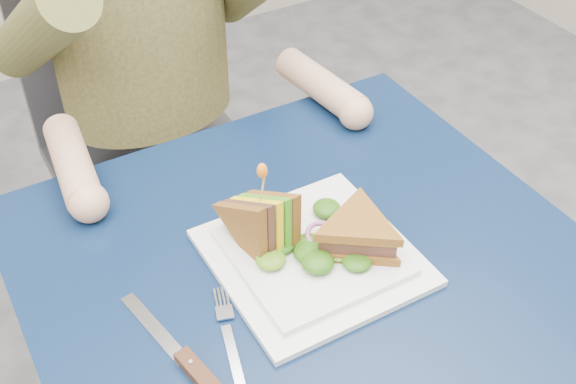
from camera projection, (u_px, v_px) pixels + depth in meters
table at (318, 309)px, 1.03m from camera, size 0.75×0.75×0.73m
chair at (139, 115)px, 1.59m from camera, size 0.42×0.40×0.93m
plate at (313, 255)px, 0.98m from camera, size 0.26×0.26×0.02m
sandwich_flat at (358, 233)px, 0.97m from camera, size 0.19×0.19×0.05m
sandwich_upright at (264, 224)px, 0.97m from camera, size 0.09×0.14×0.14m
fork at (231, 345)px, 0.88m from camera, size 0.06×0.18×0.01m
knife at (194, 369)px, 0.85m from camera, size 0.06×0.22×0.02m
toothpick at (263, 188)px, 0.92m from camera, size 0.01×0.01×0.06m
toothpick_frill at (262, 171)px, 0.91m from camera, size 0.01×0.01×0.02m
lettuce_spill at (312, 239)px, 0.98m from camera, size 0.15×0.13×0.02m
onion_ring at (320, 236)px, 0.98m from camera, size 0.04×0.04×0.02m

